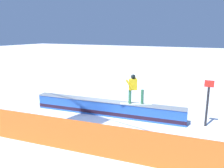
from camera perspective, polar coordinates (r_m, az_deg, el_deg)
The scene contains 5 objects.
ground_plane at distance 11.82m, azimuth -1.42°, elevation -7.84°, with size 120.00×120.00×0.00m, color white.
grind_box at distance 11.70m, azimuth -1.43°, elevation -6.22°, with size 7.97×1.34×0.78m.
snowboarder at distance 10.89m, azimuth 5.56°, elevation -1.00°, with size 1.51×0.87×1.46m.
safety_fence at distance 8.64m, azimuth -13.48°, elevation -11.98°, with size 13.15×0.06×1.19m, color orange.
trail_marker at distance 10.99m, azimuth 23.00°, elevation -4.24°, with size 0.40×0.10×2.13m.
Camera 1 is at (-5.12, 9.81, 4.17)m, focal length 36.17 mm.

